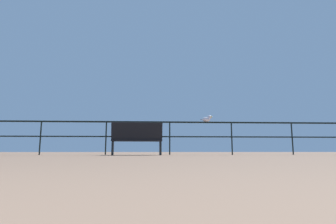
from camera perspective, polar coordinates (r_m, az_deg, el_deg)
name	(u,v)px	position (r m, az deg, el deg)	size (l,w,h in m)	color
pier_railing	(138,130)	(8.88, -6.51, -3.89)	(23.45, 0.05, 1.12)	black
bench_near_left	(137,137)	(8.08, -6.78, -5.51)	(1.56, 0.67, 0.98)	black
seagull_on_rail	(207,119)	(9.07, 8.47, -1.48)	(0.38, 0.34, 0.22)	white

